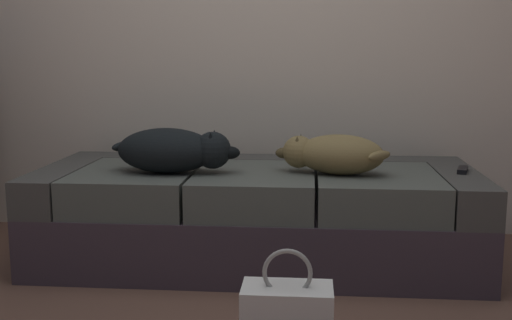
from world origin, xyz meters
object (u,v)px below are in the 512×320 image
Objects in this scene: dog_tan at (333,154)px; tv_remote at (463,170)px; dog_dark at (174,150)px; handbag at (287,318)px; couch at (257,215)px.

dog_tan is 3.73× the size of tv_remote.
tv_remote is at bearing 5.83° from dog_dark.
handbag is at bearing -101.61° from dog_tan.
tv_remote is at bearing 50.34° from handbag.
couch is 3.87× the size of dog_tan.
couch is 0.52m from dog_tan.
tv_remote reaches higher than couch.
handbag is (-0.18, -0.87, -0.45)m from dog_tan.
dog_tan reaches higher than couch.
couch is 0.54m from dog_dark.
couch is at bearing 161.88° from dog_tan.
dog_tan reaches higher than handbag.
dog_tan is at bearing -154.29° from tv_remote.
tv_remote is 1.32m from handbag.
couch is 1.02m from handbag.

